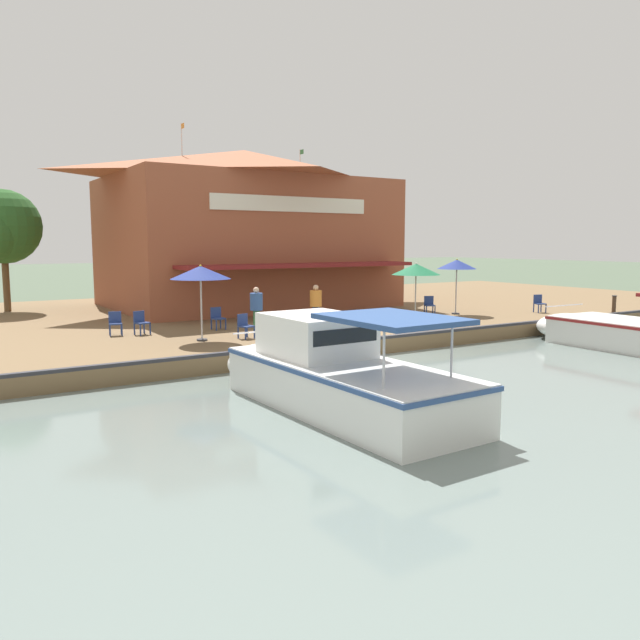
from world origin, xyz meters
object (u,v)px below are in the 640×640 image
object	(u,v)px
patio_umbrella_mid_patio_right	(416,269)
cafe_chair_under_first_umbrella	(539,303)
waterfront_restaurant	(245,227)
motorboat_outer_channel	(325,372)
cafe_chair_beside_entrance	(429,304)
cafe_chair_back_row_seat	(245,325)
patio_umbrella_near_quay_edge	(200,273)
mooring_post	(614,305)
patio_umbrella_far_corner	(457,264)
cafe_chair_mid_patio	(115,322)
motorboat_second_along	(632,333)
person_near_entrance	(316,301)
person_mid_patio	(256,304)
tree_behind_restaurant	(0,229)
cafe_chair_far_corner_seat	(217,317)
cafe_chair_facing_river	(141,321)

from	to	relation	value
patio_umbrella_mid_patio_right	cafe_chair_under_first_umbrella	xyz separation A→B (m)	(0.81, 7.06, -1.72)
waterfront_restaurant	motorboat_outer_channel	xyz separation A→B (m)	(18.03, -6.60, -3.86)
cafe_chair_beside_entrance	cafe_chair_back_row_seat	bearing A→B (deg)	-78.78
patio_umbrella_near_quay_edge	mooring_post	size ratio (longest dim) A/B	2.97
patio_umbrella_far_corner	cafe_chair_mid_patio	distance (m)	15.38
cafe_chair_beside_entrance	motorboat_outer_channel	world-z (taller)	motorboat_outer_channel
patio_umbrella_mid_patio_right	mooring_post	bearing A→B (deg)	71.90
waterfront_restaurant	cafe_chair_under_first_umbrella	xyz separation A→B (m)	(10.87, 10.22, -3.65)
cafe_chair_back_row_seat	patio_umbrella_near_quay_edge	bearing A→B (deg)	-100.67
waterfront_restaurant	motorboat_second_along	world-z (taller)	waterfront_restaurant
patio_umbrella_far_corner	cafe_chair_back_row_seat	size ratio (longest dim) A/B	3.04
cafe_chair_beside_entrance	person_near_entrance	xyz separation A→B (m)	(0.83, -6.76, 0.57)
cafe_chair_mid_patio	person_mid_patio	size ratio (longest dim) A/B	0.51
motorboat_outer_channel	cafe_chair_under_first_umbrella	bearing A→B (deg)	113.07
patio_umbrella_mid_patio_right	cafe_chair_beside_entrance	distance (m)	3.05
cafe_chair_back_row_seat	cafe_chair_mid_patio	size ratio (longest dim) A/B	1.00
cafe_chair_back_row_seat	cafe_chair_under_first_umbrella	bearing A→B (deg)	89.46
person_near_entrance	tree_behind_restaurant	xyz separation A→B (m)	(-12.62, -9.84, 2.94)
patio_umbrella_near_quay_edge	mooring_post	distance (m)	19.64
patio_umbrella_mid_patio_right	patio_umbrella_far_corner	xyz separation A→B (m)	(-0.80, 3.17, 0.12)
motorboat_second_along	tree_behind_restaurant	world-z (taller)	tree_behind_restaurant
patio_umbrella_near_quay_edge	motorboat_second_along	xyz separation A→B (m)	(7.04, 13.71, -2.25)
patio_umbrella_far_corner	cafe_chair_far_corner_seat	world-z (taller)	patio_umbrella_far_corner
cafe_chair_facing_river	tree_behind_restaurant	xyz separation A→B (m)	(-11.01, -3.36, 3.51)
patio_umbrella_near_quay_edge	cafe_chair_far_corner_seat	world-z (taller)	patio_umbrella_near_quay_edge
patio_umbrella_mid_patio_right	cafe_chair_beside_entrance	size ratio (longest dim) A/B	2.91
patio_umbrella_near_quay_edge	patio_umbrella_mid_patio_right	size ratio (longest dim) A/B	1.04
motorboat_outer_channel	cafe_chair_beside_entrance	bearing A→B (deg)	128.39
motorboat_second_along	cafe_chair_beside_entrance	bearing A→B (deg)	-168.64
cafe_chair_mid_patio	person_mid_patio	distance (m)	5.11
motorboat_second_along	cafe_chair_under_first_umbrella	bearing A→B (deg)	154.19
patio_umbrella_mid_patio_right	person_mid_patio	size ratio (longest dim) A/B	1.47
cafe_chair_back_row_seat	cafe_chair_far_corner_seat	world-z (taller)	same
cafe_chair_beside_entrance	person_mid_patio	distance (m)	9.47
patio_umbrella_mid_patio_right	motorboat_second_along	size ratio (longest dim) A/B	0.30
patio_umbrella_mid_patio_right	motorboat_outer_channel	distance (m)	12.75
cafe_chair_back_row_seat	person_near_entrance	size ratio (longest dim) A/B	0.51
person_near_entrance	mooring_post	distance (m)	14.67
cafe_chair_back_row_seat	cafe_chair_far_corner_seat	size ratio (longest dim) A/B	1.00
patio_umbrella_far_corner	person_near_entrance	size ratio (longest dim) A/B	1.55
cafe_chair_mid_patio	cafe_chair_facing_river	size ratio (longest dim) A/B	1.00
person_near_entrance	motorboat_second_along	world-z (taller)	person_near_entrance
cafe_chair_mid_patio	cafe_chair_beside_entrance	bearing A→B (deg)	85.62
patio_umbrella_far_corner	cafe_chair_far_corner_seat	distance (m)	11.66
person_mid_patio	motorboat_second_along	distance (m)	13.76
cafe_chair_beside_entrance	tree_behind_restaurant	bearing A→B (deg)	-125.37
motorboat_second_along	mooring_post	size ratio (longest dim) A/B	9.42
patio_umbrella_far_corner	cafe_chair_back_row_seat	distance (m)	11.78
patio_umbrella_far_corner	cafe_chair_facing_river	distance (m)	14.52
patio_umbrella_mid_patio_right	person_near_entrance	bearing A→B (deg)	-97.07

